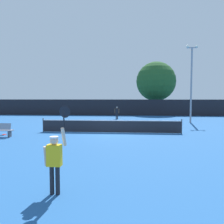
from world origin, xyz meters
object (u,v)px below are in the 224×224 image
at_px(player_receiving, 117,112).
at_px(large_tree, 156,82).
at_px(player_serving, 55,156).
at_px(parked_car_far, 177,108).
at_px(parked_car_mid, 154,108).
at_px(spare_racket, 4,134).
at_px(tennis_ball, 129,129).
at_px(light_pole, 191,79).
at_px(parked_car_near, 108,108).

bearing_deg(player_receiving, large_tree, -121.41).
relative_size(player_serving, player_receiving, 1.58).
bearing_deg(player_serving, parked_car_far, 72.75).
bearing_deg(parked_car_mid, parked_car_far, -2.84).
bearing_deg(spare_racket, tennis_ball, 19.85).
xyz_separation_m(tennis_ball, large_tree, (4.50, 18.59, 5.34)).
relative_size(spare_racket, light_pole, 0.06).
xyz_separation_m(tennis_ball, parked_car_mid, (4.73, 22.77, 0.74)).
distance_m(large_tree, parked_car_near, 10.04).
xyz_separation_m(tennis_ball, parked_car_far, (8.91, 22.80, 0.74)).
distance_m(player_receiving, large_tree, 12.25).
xyz_separation_m(spare_racket, parked_car_far, (17.79, 26.00, 0.76)).
height_order(light_pole, parked_car_near, light_pole).
height_order(player_serving, parked_car_near, player_serving).
distance_m(spare_racket, parked_car_far, 31.51).
xyz_separation_m(player_serving, parked_car_far, (10.89, 35.09, -0.27)).
xyz_separation_m(player_receiving, light_pole, (8.06, -3.10, 3.72)).
height_order(tennis_ball, parked_car_far, parked_car_far).
height_order(player_receiving, parked_car_far, parked_car_far).
xyz_separation_m(player_receiving, parked_car_far, (10.36, 13.95, -0.15)).
bearing_deg(large_tree, parked_car_far, 43.65).
relative_size(player_receiving, large_tree, 0.18).
bearing_deg(large_tree, player_serving, -101.86).
height_order(spare_racket, parked_car_far, parked_car_far).
height_order(player_receiving, spare_racket, player_receiving).
height_order(parked_car_near, parked_car_mid, same).
bearing_deg(parked_car_near, spare_racket, -104.38).
relative_size(player_serving, parked_car_near, 0.56).
distance_m(tennis_ball, parked_car_near, 22.23).
bearing_deg(light_pole, tennis_ball, -139.03).
xyz_separation_m(player_receiving, parked_car_mid, (6.19, 13.92, -0.15)).
distance_m(light_pole, parked_car_near, 19.60).
bearing_deg(light_pole, large_tree, 99.34).
relative_size(tennis_ball, large_tree, 0.01).
height_order(parked_car_near, parked_car_far, same).
distance_m(spare_racket, large_tree, 26.13).
xyz_separation_m(tennis_ball, spare_racket, (-8.88, -3.21, -0.01)).
bearing_deg(parked_car_far, parked_car_mid, -172.09).
xyz_separation_m(tennis_ball, light_pole, (6.61, 5.74, 4.62)).
height_order(spare_racket, parked_car_near, parked_car_near).
distance_m(spare_racket, parked_car_mid, 29.34).
bearing_deg(spare_racket, parked_car_far, 55.62).
bearing_deg(player_serving, player_receiving, 88.56).
height_order(large_tree, parked_car_far, large_tree).
relative_size(tennis_ball, spare_racket, 0.13).
relative_size(large_tree, parked_car_near, 2.01).
relative_size(player_serving, parked_car_far, 0.55).
bearing_deg(spare_racket, parked_car_mid, 62.33).
bearing_deg(parked_car_mid, parked_car_near, -177.37).
distance_m(light_pole, parked_car_mid, 17.56).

